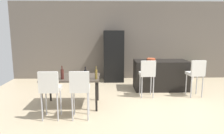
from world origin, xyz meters
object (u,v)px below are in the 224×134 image
wine_bottle_middle (62,74)px  wine_glass_left (76,74)px  dining_table (71,79)px  refrigerator (114,56)px  bar_chair_middle (196,72)px  wine_bottle_inner (96,74)px  wine_bottle_corner (85,74)px  bar_chair_left (147,73)px  dining_chair_far (80,87)px  fruit_bowl (151,59)px  dining_chair_near (50,87)px  kitchen_island (161,75)px  potted_plant (191,70)px  wine_glass_right (54,74)px

wine_bottle_middle → wine_glass_left: size_ratio=1.80×
dining_table → refrigerator: 2.83m
bar_chair_middle → dining_table: bearing=-169.5°
dining_table → wine_bottle_inner: bearing=-22.9°
bar_chair_middle → wine_bottle_corner: (-2.99, -0.81, 0.15)m
bar_chair_left → dining_chair_far: 2.20m
wine_bottle_middle → refrigerator: size_ratio=0.17×
wine_bottle_corner → refrigerator: 2.87m
bar_chair_middle → fruit_bowl: bar_chair_middle is taller
bar_chair_left → dining_table: size_ratio=0.77×
wine_glass_left → dining_table: bearing=120.2°
wine_glass_left → wine_bottle_corner: bearing=30.9°
wine_glass_left → wine_bottle_inner: bearing=4.6°
bar_chair_left → dining_chair_near: same height
kitchen_island → refrigerator: size_ratio=0.89×
dining_table → dining_chair_near: 0.86m
dining_table → wine_glass_left: 0.40m
wine_bottle_middle → dining_table: bearing=56.3°
wine_glass_left → fruit_bowl: fruit_bowl is taller
dining_chair_far → potted_plant: dining_chair_far is taller
wine_glass_left → potted_plant: bearing=36.9°
bar_chair_middle → dining_table: bar_chair_middle is taller
dining_table → potted_plant: (4.01, 2.58, -0.28)m
wine_bottle_corner → dining_chair_far: bearing=-95.2°
wine_bottle_middle → potted_plant: 5.06m
kitchen_island → bar_chair_middle: bearing=-44.6°
bar_chair_left → dining_chair_near: size_ratio=1.00×
bar_chair_left → dining_chair_far: (-1.68, -1.42, 0.00)m
wine_bottle_corner → wine_glass_left: bearing=-149.1°
dining_chair_far → wine_bottle_inner: 0.64m
refrigerator → wine_glass_left: bearing=-108.3°
wine_glass_right → potted_plant: wine_glass_right is taller
wine_bottle_inner → wine_glass_left: size_ratio=1.76×
dining_table → dining_chair_near: bearing=-111.1°
dining_chair_far → wine_bottle_inner: (0.31, 0.54, 0.16)m
kitchen_island → dining_chair_near: bearing=-142.6°
wine_bottle_middle → refrigerator: refrigerator is taller
wine_bottle_middle → potted_plant: size_ratio=0.48×
bar_chair_left → refrigerator: 2.16m
bar_chair_left → dining_table: bearing=-162.7°
wine_bottle_inner → wine_bottle_corner: wine_bottle_inner is taller
dining_table → potted_plant: dining_table is taller
wine_bottle_middle → wine_glass_right: (-0.19, -0.05, 0.00)m
wine_bottle_inner → bar_chair_middle: bearing=17.9°
bar_chair_left → wine_bottle_inner: bearing=-147.2°
dining_chair_far → wine_bottle_middle: wine_bottle_middle is taller
kitchen_island → fruit_bowl: 0.59m
dining_chair_far → wine_glass_left: (-0.14, 0.50, 0.17)m
dining_chair_far → wine_bottle_middle: size_ratio=3.35×
fruit_bowl → kitchen_island: bearing=-5.9°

